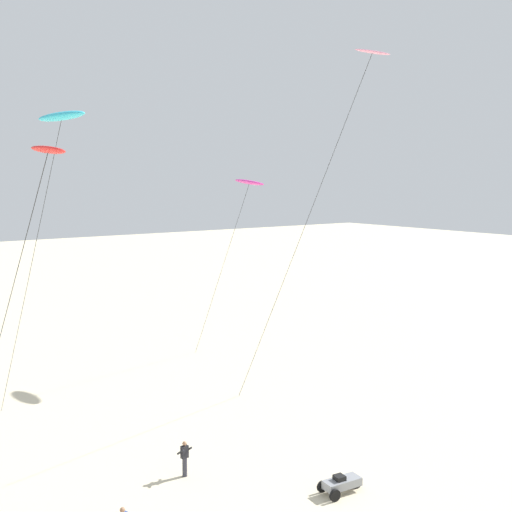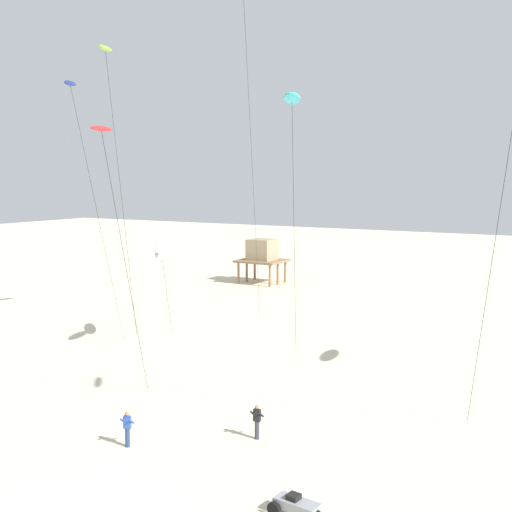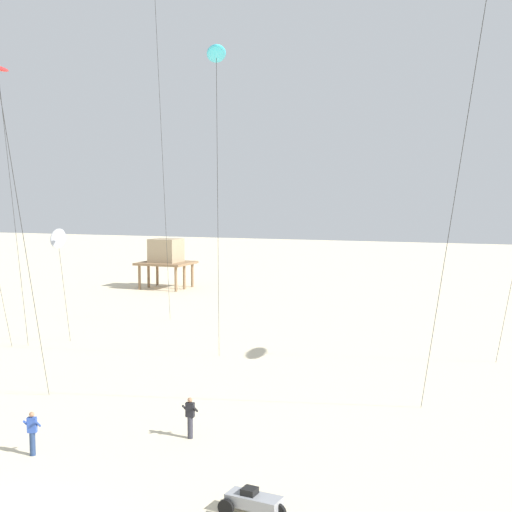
% 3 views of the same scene
% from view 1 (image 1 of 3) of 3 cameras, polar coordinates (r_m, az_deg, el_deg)
% --- Properties ---
extents(kite_pink, '(3.99, 8.63, 20.48)m').
position_cam_1_polar(kite_pink, '(34.95, 9.85, 16.17)').
color(kite_pink, pink).
rests_on(kite_pink, ground).
extents(kite_cyan, '(3.47, 7.14, 17.06)m').
position_cam_1_polar(kite_cyan, '(34.08, -17.33, 11.95)').
color(kite_cyan, '#33BFE0').
rests_on(kite_cyan, ground).
extents(kite_magenta, '(2.57, 6.23, 13.75)m').
position_cam_1_polar(kite_magenta, '(45.63, -0.65, 6.66)').
color(kite_magenta, '#D8339E').
rests_on(kite_magenta, ground).
extents(kite_red, '(3.08, 6.88, 14.76)m').
position_cam_1_polar(kite_red, '(22.33, -18.62, 8.33)').
color(kite_red, red).
rests_on(kite_red, ground).
extents(kite_flyer_nearest, '(0.58, 0.55, 1.67)m').
position_cam_1_polar(kite_flyer_nearest, '(30.25, -6.52, -17.78)').
color(kite_flyer_nearest, '#33333D').
rests_on(kite_flyer_nearest, ground).
extents(beach_buggy, '(2.10, 1.08, 0.82)m').
position_cam_1_polar(beach_buggy, '(29.12, 7.77, -19.84)').
color(beach_buggy, gray).
rests_on(beach_buggy, ground).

